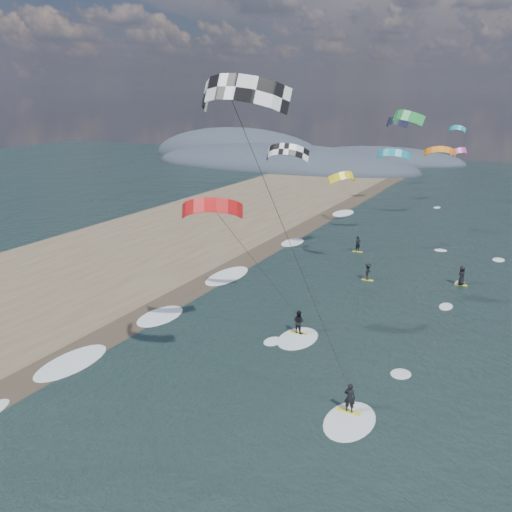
% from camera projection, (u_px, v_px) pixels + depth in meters
% --- Properties ---
extents(ground, '(260.00, 260.00, 0.00)m').
position_uv_depth(ground, '(159.00, 466.00, 26.75)').
color(ground, black).
rests_on(ground, ground).
extents(wet_sand_strip, '(3.00, 240.00, 0.00)m').
position_uv_depth(wet_sand_strip, '(106.00, 337.00, 40.53)').
color(wet_sand_strip, '#382D23').
rests_on(wet_sand_strip, ground).
extents(coastal_hills, '(80.00, 41.00, 15.00)m').
position_uv_depth(coastal_hills, '(275.00, 161.00, 138.46)').
color(coastal_hills, '#3D4756').
rests_on(coastal_hills, ground).
extents(kitesurfer_near_a, '(7.74, 8.46, 17.96)m').
position_uv_depth(kitesurfer_near_a, '(257.00, 168.00, 24.46)').
color(kitesurfer_near_a, yellow).
rests_on(kitesurfer_near_a, ground).
extents(kitesurfer_near_b, '(7.15, 8.90, 11.45)m').
position_uv_depth(kitesurfer_near_b, '(241.00, 248.00, 36.55)').
color(kitesurfer_near_b, yellow).
rests_on(kitesurfer_near_b, ground).
extents(far_kitesurfers, '(12.70, 9.70, 1.78)m').
position_uv_depth(far_kitesurfers, '(399.00, 267.00, 53.75)').
color(far_kitesurfers, yellow).
rests_on(far_kitesurfers, ground).
extents(bg_kite_field, '(10.11, 68.31, 7.82)m').
position_uv_depth(bg_kite_field, '(410.00, 141.00, 66.40)').
color(bg_kite_field, '#D83F8C').
rests_on(bg_kite_field, ground).
extents(shoreline_surf, '(2.40, 79.40, 0.11)m').
position_uv_depth(shoreline_surf, '(160.00, 317.00, 44.07)').
color(shoreline_surf, white).
rests_on(shoreline_surf, ground).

